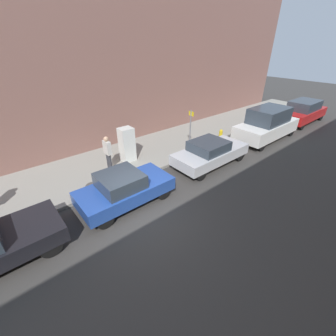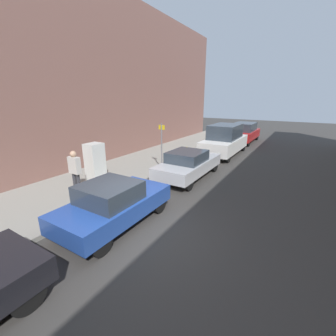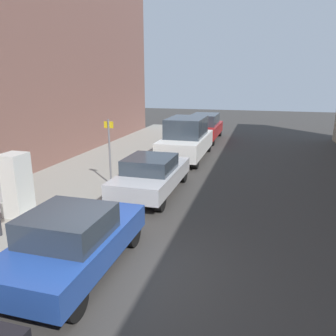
% 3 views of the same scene
% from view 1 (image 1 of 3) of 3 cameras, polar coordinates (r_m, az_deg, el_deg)
% --- Properties ---
extents(ground_plane, '(80.00, 80.00, 0.00)m').
position_cam_1_polar(ground_plane, '(8.93, -6.04, -11.83)').
color(ground_plane, '#383533').
extents(sidewalk_slab, '(4.29, 44.00, 0.15)m').
position_cam_1_polar(sidewalk_slab, '(12.24, -18.02, -0.31)').
color(sidewalk_slab, gray).
rests_on(sidewalk_slab, ground).
extents(building_facade_near, '(1.93, 39.60, 9.83)m').
position_cam_1_polar(building_facade_near, '(13.77, -27.06, 22.73)').
color(building_facade_near, '#7F564C').
rests_on(building_facade_near, ground).
extents(discarded_refrigerator, '(0.63, 0.72, 1.83)m').
position_cam_1_polar(discarded_refrigerator, '(12.20, -10.38, 5.87)').
color(discarded_refrigerator, silver).
rests_on(discarded_refrigerator, sidewalk_slab).
extents(manhole_cover, '(0.70, 0.70, 0.02)m').
position_cam_1_polar(manhole_cover, '(10.75, -18.46, -4.30)').
color(manhole_cover, '#47443F').
rests_on(manhole_cover, sidewalk_slab).
extents(street_sign_post, '(0.36, 0.07, 2.45)m').
position_cam_1_polar(street_sign_post, '(12.96, 5.69, 9.84)').
color(street_sign_post, slate).
rests_on(street_sign_post, sidewalk_slab).
extents(fire_hydrant, '(0.22, 0.22, 0.75)m').
position_cam_1_polar(fire_hydrant, '(15.18, 13.22, 8.21)').
color(fire_hydrant, gold).
rests_on(fire_hydrant, sidewalk_slab).
extents(pedestrian_walking_far, '(0.52, 0.24, 1.78)m').
position_cam_1_polar(pedestrian_walking_far, '(11.40, -15.09, 4.27)').
color(pedestrian_walking_far, '#333338').
rests_on(pedestrian_walking_far, sidewalk_slab).
extents(parked_hatchback_blue, '(1.79, 3.81, 1.42)m').
position_cam_1_polar(parked_hatchback_blue, '(9.23, -11.03, -5.09)').
color(parked_hatchback_blue, '#23479E').
rests_on(parked_hatchback_blue, ground).
extents(parked_sedan_silver, '(1.82, 4.32, 1.38)m').
position_cam_1_polar(parked_sedan_silver, '(12.16, 10.65, 3.93)').
color(parked_sedan_silver, silver).
rests_on(parked_sedan_silver, ground).
extents(parked_van_white, '(2.01, 5.01, 2.12)m').
position_cam_1_polar(parked_van_white, '(16.58, 23.85, 10.15)').
color(parked_van_white, silver).
rests_on(parked_van_white, ground).
extents(parked_suv_red, '(1.92, 4.84, 1.75)m').
position_cam_1_polar(parked_suv_red, '(21.66, 31.07, 12.23)').
color(parked_suv_red, red).
rests_on(parked_suv_red, ground).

